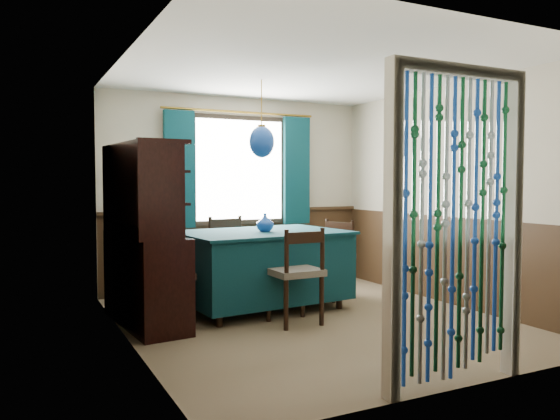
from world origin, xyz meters
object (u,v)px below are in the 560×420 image
dining_table (262,264)px  chair_near (296,273)px  sideboard (144,262)px  pendant_lamp (262,142)px  vase_table (265,223)px  chair_far (231,254)px  chair_left (171,275)px  chair_right (332,257)px  vase_sideboard (145,222)px  bowl_shelf (155,199)px

dining_table → chair_near: bearing=-92.9°
dining_table → sideboard: sideboard is taller
pendant_lamp → vase_table: size_ratio=4.65×
chair_far → sideboard: bearing=33.2°
chair_left → pendant_lamp: bearing=103.2°
chair_right → vase_sideboard: bearing=68.5°
dining_table → chair_near: size_ratio=1.96×
chair_far → pendant_lamp: bearing=92.4°
pendant_lamp → dining_table: bearing=116.6°
pendant_lamp → bowl_shelf: (-1.25, -0.31, -0.60)m
dining_table → pendant_lamp: pendant_lamp is taller
chair_far → bowl_shelf: bowl_shelf is taller
chair_far → vase_table: bearing=92.8°
sideboard → pendant_lamp: bearing=-0.7°
chair_far → chair_right: 1.23m
pendant_lamp → bowl_shelf: bearing=-165.9°
bowl_shelf → vase_sideboard: 0.51m
vase_table → bowl_shelf: (-1.26, -0.25, 0.29)m
chair_left → chair_right: 2.03m
chair_left → sideboard: sideboard is taller
vase_table → bowl_shelf: size_ratio=0.96×
chair_right → sideboard: size_ratio=0.53×
chair_near → pendant_lamp: bearing=91.0°
chair_left → chair_near: bearing=66.4°
dining_table → vase_sideboard: 1.35m
sideboard → vase_sideboard: (0.06, 0.24, 0.38)m
dining_table → bowl_shelf: bowl_shelf is taller
vase_table → vase_sideboard: size_ratio=0.89×
chair_far → chair_right: chair_far is taller
chair_near → chair_left: size_ratio=1.11×
sideboard → pendant_lamp: size_ratio=2.11×
chair_far → chair_left: (-0.97, -0.84, -0.05)m
chair_left → sideboard: 0.31m
sideboard → vase_sideboard: size_ratio=8.72×
chair_near → chair_right: bearing=42.0°
vase_table → sideboard: bearing=-178.1°
bowl_shelf → pendant_lamp: bearing=14.1°
chair_far → vase_table: size_ratio=5.36×
chair_near → vase_table: vase_table is taller
chair_near → chair_left: (-1.06, 0.69, -0.05)m
bowl_shelf → vase_table: bearing=11.2°
dining_table → chair_left: bearing=178.8°
pendant_lamp → chair_near: bearing=-88.0°
dining_table → chair_right: bearing=2.9°
vase_table → pendant_lamp: bearing=99.1°
sideboard → bowl_shelf: bearing=-79.1°
vase_sideboard → dining_table: bearing=-6.2°
chair_near → pendant_lamp: 1.53m
dining_table → vase_sideboard: size_ratio=9.21×
chair_near → bowl_shelf: (-1.27, 0.45, 0.73)m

